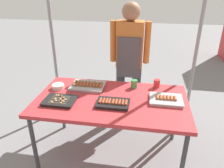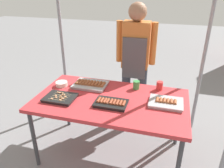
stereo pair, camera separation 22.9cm
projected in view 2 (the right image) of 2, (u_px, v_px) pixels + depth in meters
The scene contains 10 objects.
ground_plane at pixel (111, 153), 2.63m from camera, with size 18.00×18.00×0.00m, color slate.
stall_table at pixel (111, 103), 2.33m from camera, with size 1.60×0.90×0.75m.
tray_grilled_sausages at pixel (111, 103), 2.19m from camera, with size 0.33×0.22×0.05m.
tray_meat_skewers at pixel (60, 98), 2.30m from camera, with size 0.32×0.25×0.04m.
tray_pork_links at pixel (166, 102), 2.20m from camera, with size 0.34×0.26×0.05m.
tray_spring_rolls at pixel (90, 84), 2.58m from camera, with size 0.39×0.28×0.06m.
condiment_bowl at pixel (62, 84), 2.58m from camera, with size 0.14×0.14×0.05m, color silver.
drink_cup_near_edge at pixel (136, 85), 2.50m from camera, with size 0.08×0.08×0.10m, color #3F994C.
drink_cup_by_wok at pixel (160, 86), 2.48m from camera, with size 0.07×0.07×0.10m, color red.
vendor_woman at pixel (135, 56), 2.86m from camera, with size 0.52×0.23×1.66m.
Camera 2 is at (0.56, -1.94, 1.89)m, focal length 35.02 mm.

